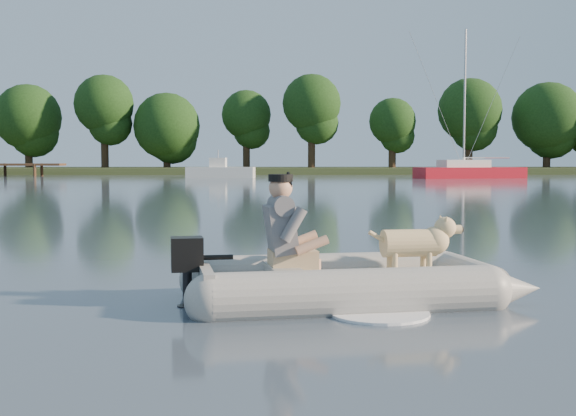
{
  "coord_description": "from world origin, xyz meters",
  "views": [
    {
      "loc": [
        -0.13,
        -7.08,
        1.4
      ],
      "look_at": [
        0.1,
        2.48,
        0.75
      ],
      "focal_mm": 45.0,
      "sensor_mm": 36.0,
      "label": 1
    }
  ],
  "objects_px": {
    "dog": "(409,248)",
    "sailboat": "(469,172)",
    "motorboat": "(221,164)",
    "dinghy": "(351,243)",
    "man": "(283,226)"
  },
  "relations": [
    {
      "from": "man",
      "to": "motorboat",
      "type": "relative_size",
      "value": 0.2
    },
    {
      "from": "motorboat",
      "to": "sailboat",
      "type": "distance_m",
      "value": 18.25
    },
    {
      "from": "dog",
      "to": "sailboat",
      "type": "bearing_deg",
      "value": 64.64
    },
    {
      "from": "dinghy",
      "to": "dog",
      "type": "height_order",
      "value": "dinghy"
    },
    {
      "from": "motorboat",
      "to": "sailboat",
      "type": "bearing_deg",
      "value": 0.11
    },
    {
      "from": "man",
      "to": "dog",
      "type": "xyz_separation_m",
      "value": [
        1.29,
        0.21,
        -0.25
      ]
    },
    {
      "from": "dog",
      "to": "sailboat",
      "type": "relative_size",
      "value": 0.08
    },
    {
      "from": "dinghy",
      "to": "motorboat",
      "type": "relative_size",
      "value": 0.87
    },
    {
      "from": "dinghy",
      "to": "motorboat",
      "type": "height_order",
      "value": "motorboat"
    },
    {
      "from": "dinghy",
      "to": "sailboat",
      "type": "distance_m",
      "value": 47.36
    },
    {
      "from": "man",
      "to": "dog",
      "type": "distance_m",
      "value": 1.33
    },
    {
      "from": "man",
      "to": "motorboat",
      "type": "height_order",
      "value": "motorboat"
    },
    {
      "from": "dinghy",
      "to": "man",
      "type": "height_order",
      "value": "man"
    },
    {
      "from": "dog",
      "to": "sailboat",
      "type": "height_order",
      "value": "sailboat"
    },
    {
      "from": "motorboat",
      "to": "dinghy",
      "type": "bearing_deg",
      "value": -79.93
    }
  ]
}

